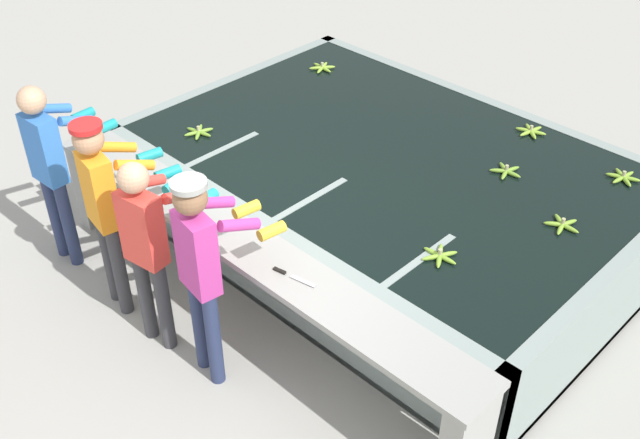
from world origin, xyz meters
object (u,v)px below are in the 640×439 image
object	(u,v)px
knife_0	(288,274)
banana_bunch_floating_0	(322,68)
banana_bunch_floating_6	(562,225)
worker_2	(148,239)
banana_bunch_floating_5	(623,177)
worker_1	(105,200)
banana_bunch_floating_1	(440,256)
banana_bunch_floating_2	(506,171)
worker_0	(50,159)
worker_3	(202,262)
banana_bunch_floating_4	(531,131)
banana_bunch_floating_3	(199,132)

from	to	relation	value
knife_0	banana_bunch_floating_0	bearing A→B (deg)	130.23
banana_bunch_floating_6	worker_2	bearing A→B (deg)	-130.17
banana_bunch_floating_6	banana_bunch_floating_5	bearing A→B (deg)	88.70
banana_bunch_floating_5	banana_bunch_floating_6	bearing A→B (deg)	-91.30
worker_1	worker_2	size ratio (longest dim) A/B	1.04
banana_bunch_floating_0	banana_bunch_floating_6	size ratio (longest dim) A/B	1.02
banana_bunch_floating_1	banana_bunch_floating_2	world-z (taller)	same
knife_0	banana_bunch_floating_5	bearing A→B (deg)	68.63
banana_bunch_floating_5	banana_bunch_floating_1	bearing A→B (deg)	-103.62
worker_0	worker_3	xyz separation A→B (m)	(1.99, 0.03, 0.03)
knife_0	banana_bunch_floating_2	bearing A→B (deg)	80.97
worker_0	knife_0	size ratio (longest dim) A/B	4.88
worker_0	knife_0	bearing A→B (deg)	11.40
worker_0	worker_3	size ratio (longest dim) A/B	0.99
banana_bunch_floating_1	worker_0	bearing A→B (deg)	-155.26
banana_bunch_floating_4	knife_0	xyz separation A→B (m)	(-0.13, -2.94, -0.01)
worker_1	banana_bunch_floating_0	bearing A→B (deg)	102.59
banana_bunch_floating_0	banana_bunch_floating_6	bearing A→B (deg)	-12.42
worker_2	banana_bunch_floating_2	distance (m)	3.01
worker_3	banana_bunch_floating_0	bearing A→B (deg)	120.95
worker_1	knife_0	xyz separation A→B (m)	(1.50, 0.50, -0.15)
worker_0	banana_bunch_floating_6	size ratio (longest dim) A/B	6.14
banana_bunch_floating_3	worker_0	bearing A→B (deg)	-104.57
banana_bunch_floating_3	knife_0	distance (m)	2.18
worker_3	knife_0	distance (m)	0.60
banana_bunch_floating_2	banana_bunch_floating_3	world-z (taller)	same
worker_1	worker_3	world-z (taller)	worker_3
banana_bunch_floating_2	banana_bunch_floating_4	size ratio (longest dim) A/B	0.98
banana_bunch_floating_3	banana_bunch_floating_5	bearing A→B (deg)	32.69
banana_bunch_floating_4	knife_0	size ratio (longest dim) A/B	0.81
banana_bunch_floating_3	banana_bunch_floating_1	bearing A→B (deg)	2.19
worker_0	banana_bunch_floating_1	size ratio (longest dim) A/B	6.06
banana_bunch_floating_3	banana_bunch_floating_6	bearing A→B (deg)	18.81
banana_bunch_floating_5	banana_bunch_floating_0	bearing A→B (deg)	-175.98
worker_3	banana_bunch_floating_0	world-z (taller)	worker_3
banana_bunch_floating_4	banana_bunch_floating_5	size ratio (longest dim) A/B	1.00
banana_bunch_floating_5	worker_0	bearing A→B (deg)	-136.47
banana_bunch_floating_0	banana_bunch_floating_6	world-z (taller)	same
banana_bunch_floating_2	banana_bunch_floating_3	xyz separation A→B (m)	(-2.38, -1.40, -0.00)
worker_0	banana_bunch_floating_0	size ratio (longest dim) A/B	6.03
worker_0	banana_bunch_floating_2	size ratio (longest dim) A/B	6.14
banana_bunch_floating_5	banana_bunch_floating_6	size ratio (longest dim) A/B	1.02
worker_1	banana_bunch_floating_5	size ratio (longest dim) A/B	6.08
worker_0	banana_bunch_floating_3	world-z (taller)	worker_0
banana_bunch_floating_3	worker_1	bearing A→B (deg)	-67.75
banana_bunch_floating_4	banana_bunch_floating_6	world-z (taller)	same
banana_bunch_floating_2	banana_bunch_floating_6	xyz separation A→B (m)	(0.73, -0.35, 0.00)
worker_0	banana_bunch_floating_6	bearing A→B (deg)	34.21
worker_3	banana_bunch_floating_0	size ratio (longest dim) A/B	6.12
worker_0	worker_1	size ratio (longest dim) A/B	0.99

